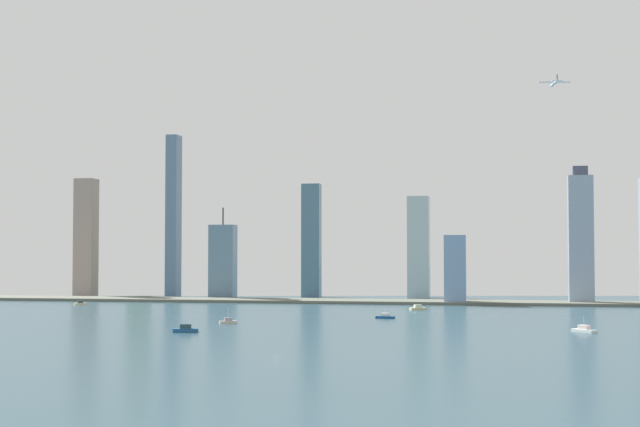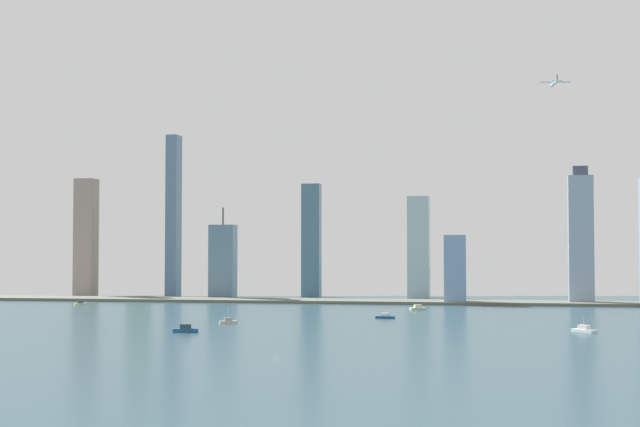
# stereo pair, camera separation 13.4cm
# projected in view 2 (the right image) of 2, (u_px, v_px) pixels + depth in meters

# --- Properties ---
(ground_plane) EXTENTS (6000.00, 6000.00, 0.00)m
(ground_plane) POSITION_uv_depth(u_px,v_px,m) (277.00, 355.00, 433.09)
(ground_plane) COLOR #2A4551
(waterfront_pier) EXTENTS (989.04, 50.78, 2.72)m
(waterfront_pier) POSITION_uv_depth(u_px,v_px,m) (381.00, 302.00, 863.39)
(waterfront_pier) COLOR #5F6256
(waterfront_pier) RESTS_ON ground
(skyscraper_0) EXTENTS (12.17, 18.46, 172.32)m
(skyscraper_0) POSITION_uv_depth(u_px,v_px,m) (173.00, 216.00, 982.15)
(skyscraper_0) COLOR slate
(skyscraper_0) RESTS_ON ground
(skyscraper_1) EXTENTS (23.51, 14.18, 164.80)m
(skyscraper_1) POSITION_uv_depth(u_px,v_px,m) (139.00, 232.00, 1013.77)
(skyscraper_1) COLOR #ACB98B
(skyscraper_1) RESTS_ON ground
(skyscraper_2) EXTENTS (19.76, 19.87, 63.31)m
(skyscraper_2) POSITION_uv_depth(u_px,v_px,m) (455.00, 270.00, 844.00)
(skyscraper_2) COLOR #7798C0
(skyscraper_2) RESTS_ON ground
(skyscraper_3) EXTENTS (20.71, 19.54, 126.09)m
(skyscraper_3) POSITION_uv_depth(u_px,v_px,m) (86.00, 238.00, 985.96)
(skyscraper_3) COLOR tan
(skyscraper_3) RESTS_ON ground
(skyscraper_5) EXTENTS (25.67, 17.88, 92.96)m
(skyscraper_5) POSITION_uv_depth(u_px,v_px,m) (223.00, 262.00, 936.20)
(skyscraper_5) COLOR slate
(skyscraper_5) RESTS_ON ground
(skyscraper_7) EXTENTS (19.40, 15.15, 120.27)m
(skyscraper_7) POSITION_uv_depth(u_px,v_px,m) (311.00, 240.00, 981.21)
(skyscraper_7) COLOR slate
(skyscraper_7) RESTS_ON ground
(skyscraper_8) EXTENTS (22.28, 12.90, 126.57)m
(skyscraper_8) POSITION_uv_depth(u_px,v_px,m) (581.00, 238.00, 841.84)
(skyscraper_8) COLOR #8FA2BB
(skyscraper_8) RESTS_ON ground
(skyscraper_9) EXTENTS (22.39, 25.73, 105.85)m
(skyscraper_9) POSITION_uv_depth(u_px,v_px,m) (419.00, 247.00, 965.65)
(skyscraper_9) COLOR #A5BEC3
(skyscraper_9) RESTS_ON ground
(boat_0) EXTENTS (14.29, 10.82, 4.48)m
(boat_0) POSITION_uv_depth(u_px,v_px,m) (418.00, 308.00, 761.54)
(boat_0) COLOR beige
(boat_0) RESTS_ON ground
(boat_2) EXTENTS (15.42, 6.85, 9.93)m
(boat_2) POSITION_uv_depth(u_px,v_px,m) (186.00, 329.00, 551.58)
(boat_2) COLOR #1E5282
(boat_2) RESTS_ON ground
(boat_3) EXTENTS (14.11, 8.28, 6.99)m
(boat_3) POSITION_uv_depth(u_px,v_px,m) (385.00, 316.00, 666.70)
(boat_3) COLOR navy
(boat_3) RESTS_ON ground
(boat_4) EXTENTS (14.85, 14.91, 9.97)m
(boat_4) POSITION_uv_depth(u_px,v_px,m) (584.00, 330.00, 553.01)
(boat_4) COLOR white
(boat_4) RESTS_ON ground
(boat_5) EXTENTS (11.71, 8.16, 10.98)m
(boat_5) POSITION_uv_depth(u_px,v_px,m) (228.00, 321.00, 617.90)
(boat_5) COLOR beige
(boat_5) RESTS_ON ground
(boat_6) EXTENTS (10.23, 10.06, 3.82)m
(boat_6) POSITION_uv_depth(u_px,v_px,m) (80.00, 303.00, 830.59)
(boat_6) COLOR beige
(boat_6) RESTS_ON ground
(airplane) EXTENTS (29.86, 27.57, 7.66)m
(airplane) POSITION_uv_depth(u_px,v_px,m) (554.00, 83.00, 877.25)
(airplane) COLOR silver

